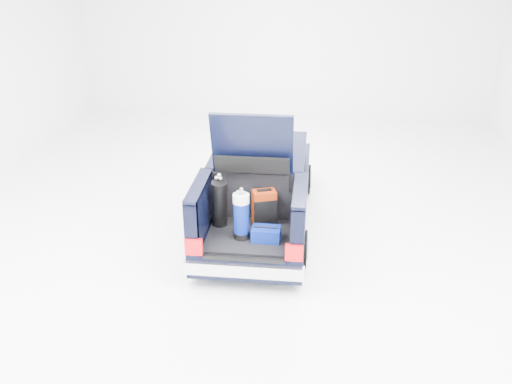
# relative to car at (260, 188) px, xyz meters

# --- Properties ---
(ground) EXTENTS (14.00, 14.00, 0.00)m
(ground) POSITION_rel_car_xyz_m (0.00, -0.11, -0.67)
(ground) COLOR white
(ground) RESTS_ON ground
(car) EXTENTS (1.87, 4.65, 2.47)m
(car) POSITION_rel_car_xyz_m (0.00, 0.00, 0.00)
(car) COLOR black
(car) RESTS_ON ground
(red_suitcase) EXTENTS (0.42, 0.35, 0.61)m
(red_suitcase) POSITION_rel_car_xyz_m (0.20, -1.19, 0.22)
(red_suitcase) COLOR maroon
(red_suitcase) RESTS_ON car
(black_golf_bag) EXTENTS (0.34, 0.42, 0.91)m
(black_golf_bag) POSITION_rel_car_xyz_m (-0.50, -1.36, 0.33)
(black_golf_bag) COLOR black
(black_golf_bag) RESTS_ON car
(blue_golf_bag) EXTENTS (0.31, 0.31, 0.84)m
(blue_golf_bag) POSITION_rel_car_xyz_m (-0.11, -1.70, 0.31)
(blue_golf_bag) COLOR black
(blue_golf_bag) RESTS_ON car
(blue_duffel) EXTENTS (0.44, 0.29, 0.23)m
(blue_duffel) POSITION_rel_car_xyz_m (0.28, -1.73, 0.03)
(blue_duffel) COLOR #041365
(blue_duffel) RESTS_ON car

